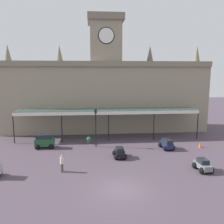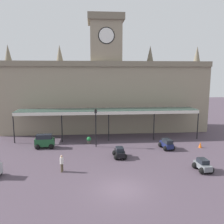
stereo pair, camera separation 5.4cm
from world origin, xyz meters
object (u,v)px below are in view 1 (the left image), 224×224
at_px(car_grey_sedan, 203,166).
at_px(planter_by_canopy, 89,140).
at_px(car_black_sedan, 120,153).
at_px(car_green_van, 45,142).
at_px(pedestrian_beside_cars, 62,163).
at_px(victorian_lamppost, 96,123).
at_px(traffic_cone, 200,145).
at_px(car_navy_estate, 167,144).

xyz_separation_m(car_grey_sedan, planter_by_canopy, (-11.11, 9.86, -0.01)).
distance_m(car_black_sedan, planter_by_canopy, 6.56).
height_order(car_green_van, pedestrian_beside_cars, car_green_van).
height_order(car_black_sedan, planter_by_canopy, car_black_sedan).
relative_size(pedestrian_beside_cars, victorian_lamppost, 0.34).
bearing_deg(car_green_van, pedestrian_beside_cars, -67.88).
xyz_separation_m(car_grey_sedan, traffic_cone, (3.02, 6.97, -0.14)).
xyz_separation_m(car_navy_estate, planter_by_canopy, (-9.71, 3.02, -0.07)).
xyz_separation_m(victorian_lamppost, planter_by_canopy, (-0.93, 1.44, -2.60)).
distance_m(car_black_sedan, victorian_lamppost, 5.49).
bearing_deg(car_green_van, traffic_cone, -4.33).
height_order(car_navy_estate, traffic_cone, car_navy_estate).
bearing_deg(car_grey_sedan, traffic_cone, 66.60).
distance_m(pedestrian_beside_cars, traffic_cone, 17.68).
height_order(car_black_sedan, pedestrian_beside_cars, pedestrian_beside_cars).
height_order(car_grey_sedan, planter_by_canopy, car_grey_sedan).
relative_size(car_black_sedan, pedestrian_beside_cars, 1.25).
xyz_separation_m(car_grey_sedan, pedestrian_beside_cars, (-13.58, 0.92, 0.41)).
height_order(pedestrian_beside_cars, planter_by_canopy, pedestrian_beside_cars).
xyz_separation_m(car_grey_sedan, victorian_lamppost, (-10.19, 8.42, 2.58)).
height_order(car_black_sedan, car_green_van, car_green_van).
bearing_deg(car_navy_estate, car_black_sedan, -157.79).
relative_size(car_grey_sedan, planter_by_canopy, 2.20).
bearing_deg(pedestrian_beside_cars, car_navy_estate, 25.94).
bearing_deg(car_navy_estate, pedestrian_beside_cars, -154.06).
bearing_deg(traffic_cone, victorian_lamppost, 173.75).
height_order(car_green_van, car_navy_estate, car_green_van).
xyz_separation_m(car_black_sedan, car_green_van, (-9.03, 4.15, 0.30)).
bearing_deg(car_black_sedan, car_green_van, 155.30).
distance_m(car_black_sedan, pedestrian_beside_cars, 6.87).
distance_m(car_black_sedan, car_navy_estate, 6.71).
xyz_separation_m(car_navy_estate, traffic_cone, (4.42, 0.13, -0.20)).
bearing_deg(car_black_sedan, car_navy_estate, 22.21).
distance_m(car_green_van, car_navy_estate, 15.33).
xyz_separation_m(car_green_van, car_navy_estate, (15.24, -1.62, -0.24)).
height_order(car_black_sedan, car_grey_sedan, same).
height_order(car_green_van, victorian_lamppost, victorian_lamppost).
bearing_deg(traffic_cone, planter_by_canopy, 168.44).
height_order(car_navy_estate, pedestrian_beside_cars, pedestrian_beside_cars).
bearing_deg(traffic_cone, car_navy_estate, -178.36).
relative_size(car_black_sedan, car_navy_estate, 0.89).
bearing_deg(planter_by_canopy, victorian_lamppost, -57.32).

